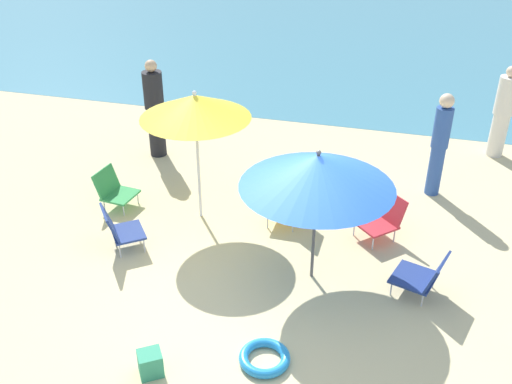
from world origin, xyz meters
TOP-DOWN VIEW (x-y plane):
  - ground_plane at (0.00, 0.00)m, footprint 40.00×40.00m
  - sea_water at (0.00, 13.30)m, footprint 40.00×16.00m
  - umbrella_blue at (0.43, 0.45)m, footprint 1.84×1.84m
  - umbrella_yellow at (-1.42, 1.44)m, footprint 1.53×1.53m
  - beach_chair_a at (-2.78, 1.37)m, footprint 0.57×0.54m
  - beach_chair_b at (-0.10, 1.57)m, footprint 0.55×0.49m
  - beach_chair_c at (1.19, 1.59)m, footprint 0.76×0.76m
  - beach_chair_d at (-2.17, 0.35)m, footprint 0.70×0.70m
  - beach_chair_e at (1.78, 0.44)m, footprint 0.70×0.66m
  - person_a at (2.95, 4.78)m, footprint 0.33×0.33m
  - person_b at (-2.87, 3.20)m, footprint 0.34×0.34m
  - person_c at (1.88, 3.05)m, footprint 0.26×0.26m
  - swim_ring at (0.22, -1.12)m, footprint 0.55×0.55m
  - beach_bag at (-0.87, -1.59)m, footprint 0.32×0.32m

SIDE VIEW (x-z plane):
  - ground_plane at x=0.00m, z-range 0.00..0.00m
  - sea_water at x=0.00m, z-range 0.00..0.01m
  - swim_ring at x=0.22m, z-range 0.00..0.10m
  - beach_bag at x=-0.87m, z-range 0.00..0.27m
  - beach_chair_e at x=1.78m, z-range 0.00..0.58m
  - beach_chair_a at x=-2.78m, z-range 0.00..0.58m
  - beach_chair_b at x=-0.10m, z-range 0.02..0.58m
  - beach_chair_c at x=1.19m, z-range 0.01..0.64m
  - beach_chair_d at x=-2.17m, z-range 0.02..0.66m
  - person_a at x=2.95m, z-range 0.00..1.64m
  - person_c at x=1.88m, z-range 0.04..1.70m
  - person_b at x=-2.87m, z-range 0.00..1.74m
  - umbrella_blue at x=0.43m, z-range 0.62..2.40m
  - umbrella_yellow at x=-1.42m, z-range 0.75..2.71m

